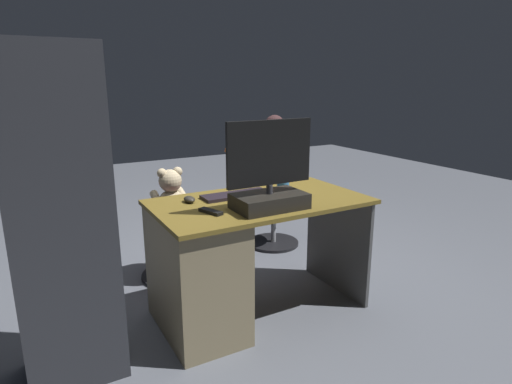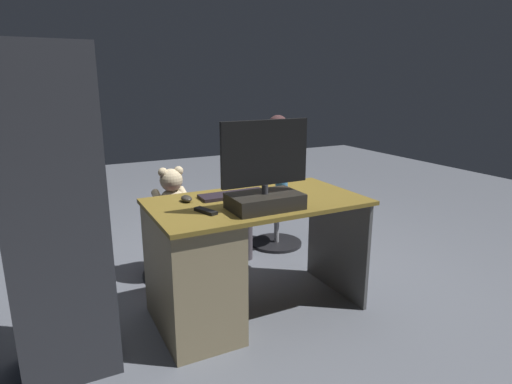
% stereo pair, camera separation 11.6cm
% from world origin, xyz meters
% --- Properties ---
extents(ground_plane, '(10.00, 10.00, 0.00)m').
position_xyz_m(ground_plane, '(0.00, 0.00, 0.00)').
color(ground_plane, '#575B64').
extents(desk, '(1.26, 0.71, 0.72)m').
position_xyz_m(desk, '(0.33, 0.44, 0.39)').
color(desk, brown).
rests_on(desk, ground_plane).
extents(monitor, '(0.51, 0.25, 0.49)m').
position_xyz_m(monitor, '(0.04, 0.62, 0.87)').
color(monitor, black).
rests_on(monitor, desk).
extents(keyboard, '(0.42, 0.14, 0.02)m').
position_xyz_m(keyboard, '(0.09, 0.30, 0.73)').
color(keyboard, black).
rests_on(keyboard, desk).
extents(computer_mouse, '(0.06, 0.10, 0.04)m').
position_xyz_m(computer_mouse, '(0.38, 0.29, 0.74)').
color(computer_mouse, '#2D2A23').
rests_on(computer_mouse, desk).
extents(cup, '(0.08, 0.08, 0.09)m').
position_xyz_m(cup, '(-0.23, 0.34, 0.77)').
color(cup, '#3372BF').
rests_on(cup, desk).
extents(tv_remote, '(0.09, 0.16, 0.02)m').
position_xyz_m(tv_remote, '(0.36, 0.54, 0.73)').
color(tv_remote, black).
rests_on(tv_remote, desk).
extents(office_chair_teddy, '(0.49, 0.49, 0.46)m').
position_xyz_m(office_chair_teddy, '(0.31, -0.29, 0.26)').
color(office_chair_teddy, black).
rests_on(office_chair_teddy, ground_plane).
extents(teddy_bear, '(0.25, 0.25, 0.36)m').
position_xyz_m(teddy_bear, '(0.31, -0.30, 0.63)').
color(teddy_bear, '#C6B18A').
rests_on(teddy_bear, office_chair_teddy).
extents(visitor_chair, '(0.44, 0.44, 0.46)m').
position_xyz_m(visitor_chair, '(-0.66, -0.47, 0.28)').
color(visitor_chair, black).
rests_on(visitor_chair, ground_plane).
extents(person, '(0.58, 0.54, 1.14)m').
position_xyz_m(person, '(-0.57, -0.45, 0.67)').
color(person, '#CE5D23').
rests_on(person, ground_plane).
extents(equipment_rack, '(0.44, 0.36, 1.57)m').
position_xyz_m(equipment_rack, '(1.09, 0.50, 0.79)').
color(equipment_rack, '#2A2B30').
rests_on(equipment_rack, ground_plane).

